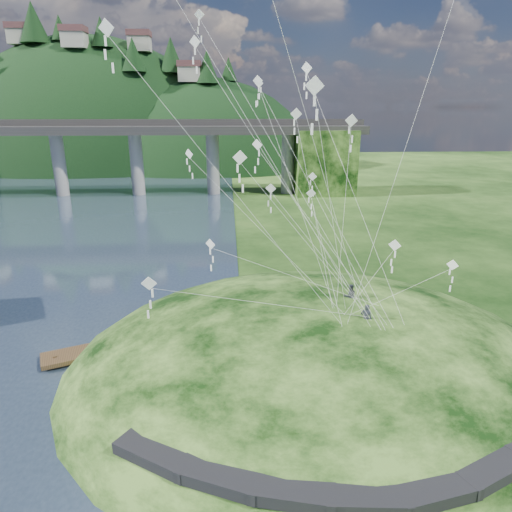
{
  "coord_description": "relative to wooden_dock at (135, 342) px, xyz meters",
  "views": [
    {
      "loc": [
        2.08,
        -25.57,
        17.34
      ],
      "look_at": [
        4.0,
        6.0,
        7.0
      ],
      "focal_mm": 32.0,
      "sensor_mm": 36.0,
      "label": 1
    }
  ],
  "objects": [
    {
      "name": "kite_flyers",
      "position": [
        15.55,
        -3.94,
        5.41
      ],
      "size": [
        1.0,
        4.02,
        1.89
      ],
      "color": "#252932",
      "rests_on": "ground"
    },
    {
      "name": "kite_swarm",
      "position": [
        9.85,
        -2.39,
        15.66
      ],
      "size": [
        18.38,
        17.6,
        21.26
      ],
      "color": "white",
      "rests_on": "ground"
    },
    {
      "name": "footpath",
      "position": [
        12.65,
        -15.47,
        1.67
      ],
      "size": [
        22.29,
        5.84,
        0.83
      ],
      "color": "black",
      "rests_on": "ground"
    },
    {
      "name": "ground",
      "position": [
        5.18,
        -5.72,
        -0.41
      ],
      "size": [
        320.0,
        320.0,
        0.0
      ],
      "primitive_type": "plane",
      "color": "black",
      "rests_on": "ground"
    },
    {
      "name": "wooden_dock",
      "position": [
        0.0,
        0.0,
        0.0
      ],
      "size": [
        12.94,
        6.91,
        0.94
      ],
      "color": "#3C2918",
      "rests_on": "ground"
    },
    {
      "name": "bridge",
      "position": [
        -21.27,
        64.34,
        9.29
      ],
      "size": [
        160.0,
        11.0,
        15.0
      ],
      "color": "#2D2B2B",
      "rests_on": "ground"
    },
    {
      "name": "grass_hill",
      "position": [
        13.18,
        -3.72,
        -1.91
      ],
      "size": [
        36.0,
        32.0,
        13.0
      ],
      "color": "black",
      "rests_on": "ground"
    },
    {
      "name": "far_ridge",
      "position": [
        -38.4,
        116.45,
        -7.85
      ],
      "size": [
        153.0,
        70.0,
        94.5
      ],
      "color": "black",
      "rests_on": "ground"
    }
  ]
}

